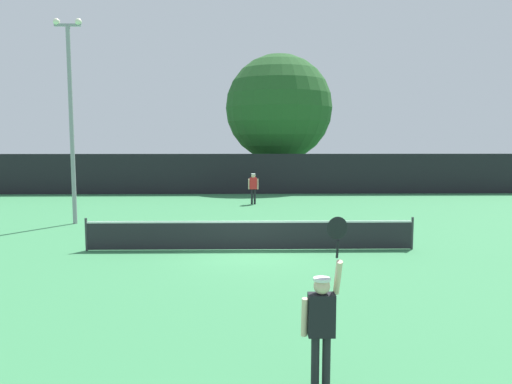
# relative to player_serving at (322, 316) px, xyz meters

# --- Properties ---
(ground_plane) EXTENTS (120.00, 120.00, 0.00)m
(ground_plane) POSITION_rel_player_serving_xyz_m (-0.95, 9.20, -1.11)
(ground_plane) COLOR #387F4C
(tennis_net) EXTENTS (10.75, 0.08, 1.07)m
(tennis_net) POSITION_rel_player_serving_xyz_m (-0.95, 9.20, -0.60)
(tennis_net) COLOR #232328
(tennis_net) RESTS_ON ground
(perimeter_fence) EXTENTS (38.04, 0.12, 2.66)m
(perimeter_fence) POSITION_rel_player_serving_xyz_m (-0.95, 26.03, 0.22)
(perimeter_fence) COLOR black
(perimeter_fence) RESTS_ON ground
(player_serving) EXTENTS (0.67, 0.40, 2.52)m
(player_serving) POSITION_rel_player_serving_xyz_m (0.00, 0.00, 0.00)
(player_serving) COLOR black
(player_serving) RESTS_ON ground
(player_receiving) EXTENTS (0.57, 0.25, 1.72)m
(player_receiving) POSITION_rel_player_serving_xyz_m (-0.69, 20.71, -0.05)
(player_receiving) COLOR red
(player_receiving) RESTS_ON ground
(tennis_ball) EXTENTS (0.07, 0.07, 0.07)m
(tennis_ball) POSITION_rel_player_serving_xyz_m (-3.31, 12.00, -1.08)
(tennis_ball) COLOR #CCE033
(tennis_ball) RESTS_ON ground
(light_pole) EXTENTS (1.18, 0.28, 8.59)m
(light_pole) POSITION_rel_player_serving_xyz_m (-8.46, 14.48, 3.75)
(light_pole) COLOR gray
(light_pole) RESTS_ON ground
(large_tree) EXTENTS (7.91, 7.91, 9.89)m
(large_tree) POSITION_rel_player_serving_xyz_m (1.36, 30.59, 4.82)
(large_tree) COLOR brown
(large_tree) RESTS_ON ground
(parked_car_near) EXTENTS (2.03, 4.26, 1.69)m
(parked_car_near) POSITION_rel_player_serving_xyz_m (-8.52, 31.89, -0.33)
(parked_car_near) COLOR red
(parked_car_near) RESTS_ON ground
(parked_car_mid) EXTENTS (2.31, 4.37, 1.69)m
(parked_car_mid) POSITION_rel_player_serving_xyz_m (-3.82, 32.77, -0.33)
(parked_car_mid) COLOR red
(parked_car_mid) RESTS_ON ground
(parked_car_far) EXTENTS (2.06, 4.27, 1.69)m
(parked_car_far) POSITION_rel_player_serving_xyz_m (1.02, 31.86, -0.33)
(parked_car_far) COLOR navy
(parked_car_far) RESTS_ON ground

